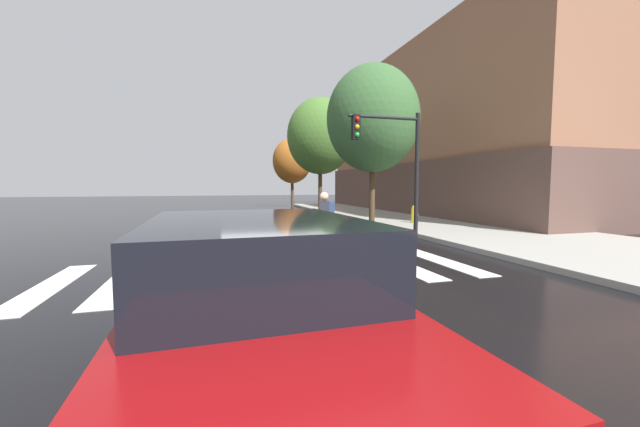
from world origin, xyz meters
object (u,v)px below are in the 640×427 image
at_px(sedan_near, 256,305).
at_px(street_tree_near, 373,119).
at_px(fire_hydrant, 414,214).
at_px(traffic_light_near, 394,154).
at_px(cyclist, 323,225).
at_px(street_tree_mid, 320,136).
at_px(manhole_cover, 382,294).
at_px(street_tree_far, 292,161).

relative_size(sedan_near, street_tree_near, 0.68).
bearing_deg(fire_hydrant, traffic_light_near, -127.89).
bearing_deg(street_tree_near, cyclist, -125.61).
bearing_deg(street_tree_near, street_tree_mid, 90.65).
height_order(manhole_cover, fire_hydrant, fire_hydrant).
bearing_deg(street_tree_mid, street_tree_near, -89.35).
distance_m(manhole_cover, street_tree_near, 10.34).
relative_size(sedan_near, fire_hydrant, 5.94).
distance_m(cyclist, traffic_light_near, 3.98).
bearing_deg(street_tree_mid, sedan_near, -108.00).
relative_size(sedan_near, street_tree_mid, 0.65).
bearing_deg(street_tree_mid, manhole_cover, -102.66).
height_order(cyclist, street_tree_mid, street_tree_mid).
distance_m(cyclist, street_tree_near, 7.40).
height_order(sedan_near, street_tree_mid, street_tree_mid).
height_order(manhole_cover, street_tree_mid, street_tree_mid).
bearing_deg(cyclist, sedan_near, -112.21).
xyz_separation_m(manhole_cover, street_tree_far, (3.62, 24.38, 3.86)).
xyz_separation_m(street_tree_near, street_tree_mid, (-0.08, 7.46, 0.23)).
relative_size(traffic_light_near, street_tree_mid, 0.59).
bearing_deg(traffic_light_near, street_tree_far, 87.82).
xyz_separation_m(traffic_light_near, street_tree_mid, (0.70, 10.87, 1.96)).
xyz_separation_m(sedan_near, fire_hydrant, (8.44, 11.58, -0.29)).
height_order(manhole_cover, street_tree_far, street_tree_far).
bearing_deg(cyclist, fire_hydrant, 43.82).
xyz_separation_m(sedan_near, street_tree_near, (6.05, 10.92, 3.77)).
xyz_separation_m(fire_hydrant, street_tree_near, (-2.38, -0.66, 4.06)).
bearing_deg(sedan_near, street_tree_mid, 72.00).
bearing_deg(traffic_light_near, sedan_near, -125.06).
bearing_deg(sedan_near, fire_hydrant, 53.92).
height_order(sedan_near, street_tree_near, street_tree_near).
bearing_deg(traffic_light_near, street_tree_mid, 86.31).
bearing_deg(fire_hydrant, street_tree_far, 99.10).
bearing_deg(street_tree_mid, fire_hydrant, -70.04).
bearing_deg(street_tree_near, fire_hydrant, 15.57).
bearing_deg(street_tree_mid, traffic_light_near, -93.69).
bearing_deg(sedan_near, traffic_light_near, 54.94).
xyz_separation_m(manhole_cover, sedan_near, (-2.38, -2.41, 0.82)).
bearing_deg(cyclist, traffic_light_near, 31.30).
distance_m(cyclist, street_tree_mid, 13.75).
relative_size(traffic_light_near, street_tree_near, 0.62).
bearing_deg(street_tree_far, manhole_cover, -98.44).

